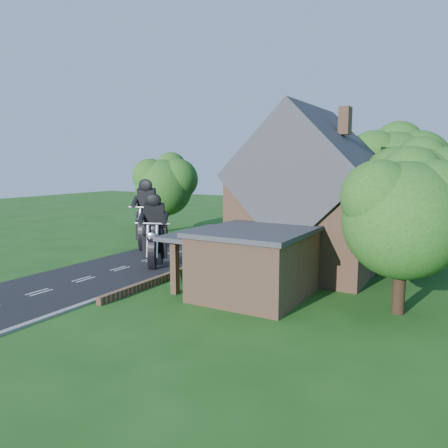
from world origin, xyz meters
The scene contains 19 objects.
ground centered at (0.00, 0.00, 0.00)m, with size 120.00×120.00×0.00m, color #194814.
road centered at (0.00, 0.00, 0.01)m, with size 7.00×80.00×0.02m, color black.
kerb centered at (3.65, 0.00, 0.06)m, with size 0.30×80.00×0.12m, color gray.
garden_wall centered at (4.30, 5.00, 0.20)m, with size 0.30×22.00×0.40m, color #885E45.
house centered at (10.49, 6.00, 4.34)m, with size 9.54×8.64×10.24m.
annex centered at (9.87, -0.80, 1.77)m, with size 7.05×5.94×3.44m.
tree_annex_side centered at (17.13, 0.10, 4.69)m, with size 5.64×5.20×7.48m.
tree_house_right centered at (16.65, 8.62, 5.19)m, with size 6.51×6.00×8.40m.
tree_behind_house centered at (14.18, 16.14, 6.23)m, with size 7.81×7.20×10.08m.
tree_behind_left centered at (8.16, 17.13, 5.73)m, with size 6.94×6.40×9.16m.
tree_far_road centered at (-6.86, 14.11, 4.84)m, with size 6.08×5.60×7.84m.
shrub_a centered at (5.30, -1.00, 0.55)m, with size 0.90×0.90×1.10m, color #123919.
shrub_b centered at (5.30, 1.50, 0.55)m, with size 0.90×0.90×1.10m, color #123919.
shrub_c centered at (5.30, 4.00, 0.55)m, with size 0.90×0.90×1.10m, color #123919.
shrub_d centered at (5.30, 9.00, 0.55)m, with size 0.90×0.90×1.10m, color #123919.
shrub_e centered at (5.30, 11.50, 0.55)m, with size 0.90×0.90×1.10m, color #123919.
shrub_f centered at (5.30, 14.00, 0.55)m, with size 0.90×0.90×1.10m, color #123919.
motorcycle_lead centered at (1.72, 1.47, 0.72)m, with size 0.39×1.55×1.44m, color black, non-canonical shape.
motorcycle_follow centered at (-2.59, 5.88, 0.83)m, with size 0.45×1.78×1.66m, color black, non-canonical shape.
Camera 1 is at (19.49, -20.31, 6.69)m, focal length 35.00 mm.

